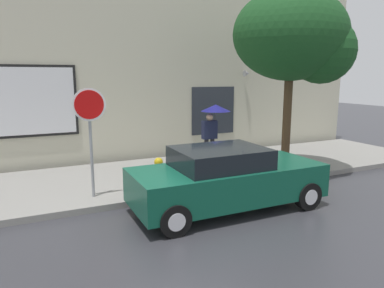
{
  "coord_description": "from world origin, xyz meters",
  "views": [
    {
      "loc": [
        -3.06,
        -6.67,
        2.98
      ],
      "look_at": [
        0.91,
        1.8,
        1.2
      ],
      "focal_mm": 33.21,
      "sensor_mm": 36.0,
      "label": 1
    }
  ],
  "objects_px": {
    "parked_car": "(226,179)",
    "street_tree": "(297,39)",
    "pedestrian_with_umbrella": "(214,117)",
    "fire_hydrant": "(159,172)",
    "stop_sign": "(90,121)"
  },
  "relations": [
    {
      "from": "parked_car",
      "to": "fire_hydrant",
      "type": "height_order",
      "value": "parked_car"
    },
    {
      "from": "pedestrian_with_umbrella",
      "to": "street_tree",
      "type": "height_order",
      "value": "street_tree"
    },
    {
      "from": "pedestrian_with_umbrella",
      "to": "street_tree",
      "type": "xyz_separation_m",
      "value": [
        1.75,
        -1.78,
        2.38
      ]
    },
    {
      "from": "street_tree",
      "to": "stop_sign",
      "type": "distance_m",
      "value": 6.3
    },
    {
      "from": "street_tree",
      "to": "pedestrian_with_umbrella",
      "type": "bearing_deg",
      "value": 134.42
    },
    {
      "from": "parked_car",
      "to": "fire_hydrant",
      "type": "distance_m",
      "value": 2.09
    },
    {
      "from": "parked_car",
      "to": "pedestrian_with_umbrella",
      "type": "bearing_deg",
      "value": 66.07
    },
    {
      "from": "parked_car",
      "to": "pedestrian_with_umbrella",
      "type": "height_order",
      "value": "pedestrian_with_umbrella"
    },
    {
      "from": "fire_hydrant",
      "to": "street_tree",
      "type": "height_order",
      "value": "street_tree"
    },
    {
      "from": "pedestrian_with_umbrella",
      "to": "street_tree",
      "type": "bearing_deg",
      "value": -45.58
    },
    {
      "from": "fire_hydrant",
      "to": "stop_sign",
      "type": "xyz_separation_m",
      "value": [
        -1.7,
        -0.16,
        1.45
      ]
    },
    {
      "from": "parked_car",
      "to": "street_tree",
      "type": "distance_m",
      "value": 4.98
    },
    {
      "from": "stop_sign",
      "to": "parked_car",
      "type": "bearing_deg",
      "value": -32.51
    },
    {
      "from": "fire_hydrant",
      "to": "street_tree",
      "type": "bearing_deg",
      "value": -2.33
    },
    {
      "from": "parked_car",
      "to": "stop_sign",
      "type": "xyz_separation_m",
      "value": [
        -2.66,
        1.69,
        1.26
      ]
    }
  ]
}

